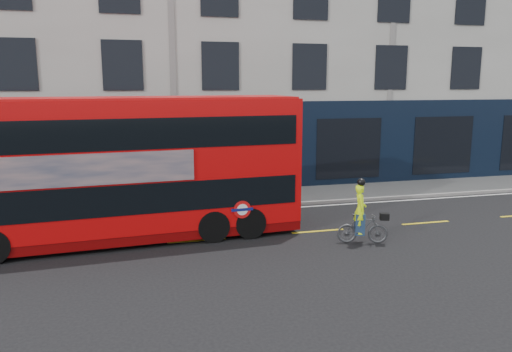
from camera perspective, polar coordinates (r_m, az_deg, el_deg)
name	(u,v)px	position (r m, az deg, el deg)	size (l,w,h in m)	color
ground	(204,257)	(14.24, -5.97, -9.16)	(120.00, 120.00, 0.00)	black
pavement	(180,202)	(20.42, -8.68, -2.95)	(60.00, 3.00, 0.12)	gray
kerb	(184,211)	(18.97, -8.22, -3.97)	(60.00, 0.12, 0.13)	gray
building_terrace	(163,28)	(26.43, -10.63, 16.26)	(50.00, 10.07, 15.00)	beige
road_edge_line	(185,215)	(18.70, -8.11, -4.38)	(58.00, 0.10, 0.01)	silver
lane_dashes	(197,241)	(15.65, -6.79, -7.33)	(58.00, 0.12, 0.01)	gold
bus	(123,168)	(15.69, -14.93, 0.87)	(11.02, 3.20, 4.39)	red
cyclist	(362,222)	(15.46, 12.00, -5.13)	(1.58, 0.87, 2.01)	#3F4144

